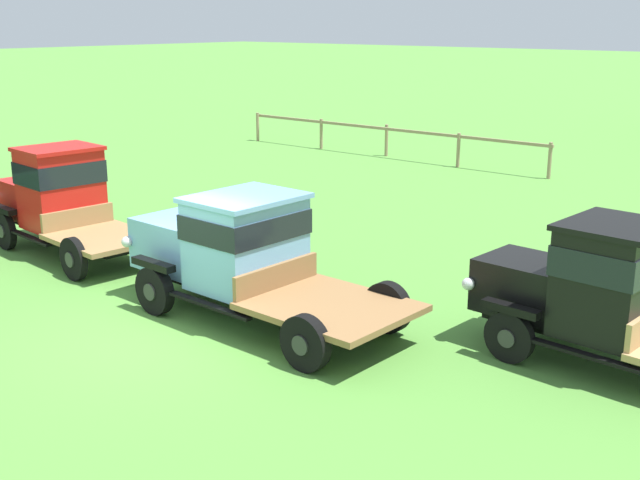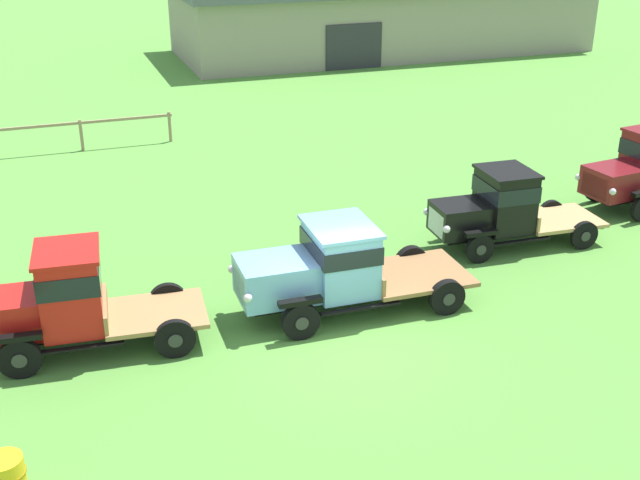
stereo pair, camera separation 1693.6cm
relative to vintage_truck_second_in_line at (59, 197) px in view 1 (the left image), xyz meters
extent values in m
plane|color=#518E38|center=(5.60, -1.76, -1.20)|extent=(240.00, 240.00, 0.00)
cylinder|color=#997F60|center=(4.64, 14.55, -0.62)|extent=(0.12, 0.12, 1.17)
cylinder|color=#997F60|center=(1.35, 14.50, -0.62)|extent=(0.12, 0.12, 1.17)
cylinder|color=#997F60|center=(-1.87, 14.79, -0.62)|extent=(0.12, 0.12, 1.17)
cylinder|color=#997F60|center=(-4.80, 14.52, -0.62)|extent=(0.12, 0.12, 1.17)
cylinder|color=#997F60|center=(-8.15, 14.41, -0.62)|extent=(0.12, 0.12, 1.17)
cube|color=#997F60|center=(-1.76, 14.53, -0.16)|extent=(12.99, 0.08, 0.10)
cylinder|color=black|center=(-1.02, -0.77, -0.77)|extent=(0.87, 0.22, 0.86)
cylinder|color=#2D2D2D|center=(-1.02, -0.86, -0.77)|extent=(0.30, 0.06, 0.30)
cylinder|color=black|center=(-0.87, 0.94, -0.77)|extent=(0.87, 0.22, 0.86)
cylinder|color=#2D2D2D|center=(-0.86, 1.03, -0.77)|extent=(0.30, 0.06, 0.30)
cylinder|color=black|center=(2.02, -1.04, -0.77)|extent=(0.87, 0.22, 0.86)
cylinder|color=#2D2D2D|center=(2.01, -1.13, -0.77)|extent=(0.30, 0.06, 0.30)
cylinder|color=black|center=(2.17, 0.67, -0.77)|extent=(0.87, 0.22, 0.86)
cylinder|color=#2D2D2D|center=(2.18, 0.76, -0.77)|extent=(0.30, 0.06, 0.30)
cube|color=black|center=(0.50, -0.04, -0.69)|extent=(4.38, 1.32, 0.12)
cube|color=red|center=(-1.15, 0.10, -0.21)|extent=(1.48, 1.32, 0.84)
cube|color=silver|center=(-1.81, 0.16, -0.25)|extent=(0.14, 0.95, 0.63)
sphere|color=silver|center=(-1.76, 0.80, -0.19)|extent=(0.20, 0.20, 0.20)
cube|color=black|center=(-1.02, -0.77, -0.29)|extent=(1.00, 0.28, 0.12)
cube|color=black|center=(-0.87, 0.94, -0.29)|extent=(1.00, 0.28, 0.12)
cube|color=red|center=(0.13, -0.01, 0.20)|extent=(1.31, 1.61, 1.65)
cube|color=black|center=(0.13, -0.01, 0.57)|extent=(1.36, 1.65, 0.46)
cube|color=red|center=(0.13, -0.01, 1.06)|extent=(1.44, 1.69, 0.08)
cube|color=black|center=(0.18, -0.86, -0.71)|extent=(1.67, 0.28, 0.05)
cube|color=black|center=(0.32, 0.82, -0.71)|extent=(1.67, 0.28, 0.05)
cube|color=#9E7547|center=(1.78, -0.15, -0.58)|extent=(2.26, 1.93, 0.10)
cube|color=#9E7547|center=(0.76, -0.07, -0.35)|extent=(0.22, 1.63, 0.44)
cylinder|color=black|center=(4.70, -1.20, -0.78)|extent=(0.85, 0.22, 0.85)
cylinder|color=#2D2D2D|center=(4.70, -1.32, -0.78)|extent=(0.30, 0.04, 0.30)
cylinder|color=black|center=(4.74, 0.78, -0.78)|extent=(0.85, 0.22, 0.85)
cylinder|color=#2D2D2D|center=(4.74, 0.89, -0.78)|extent=(0.30, 0.04, 0.30)
cylinder|color=black|center=(8.20, -1.27, -0.78)|extent=(0.85, 0.22, 0.85)
cylinder|color=#2D2D2D|center=(8.19, -1.39, -0.78)|extent=(0.30, 0.04, 0.30)
cylinder|color=black|center=(8.24, 0.70, -0.78)|extent=(0.85, 0.22, 0.85)
cylinder|color=#2D2D2D|center=(8.24, 0.82, -0.78)|extent=(0.30, 0.04, 0.30)
cube|color=black|center=(6.34, -0.25, -0.70)|extent=(5.03, 1.19, 0.12)
cube|color=#70A3D1|center=(4.47, -0.21, -0.18)|extent=(1.72, 1.42, 0.91)
cube|color=silver|center=(3.65, -0.19, -0.23)|extent=(0.08, 1.09, 0.68)
sphere|color=silver|center=(3.62, -0.93, -0.16)|extent=(0.20, 0.20, 0.20)
sphere|color=silver|center=(3.66, 0.55, -0.16)|extent=(0.20, 0.20, 0.20)
cube|color=black|center=(4.70, -1.20, -0.31)|extent=(0.98, 0.22, 0.12)
cube|color=black|center=(4.74, 0.78, -0.31)|extent=(0.98, 0.22, 0.12)
cube|color=#70A3D1|center=(5.98, -0.24, 0.10)|extent=(1.37, 1.77, 1.47)
cube|color=black|center=(5.98, -0.24, 0.43)|extent=(1.42, 1.81, 0.41)
cube|color=#70A3D1|center=(5.98, -0.24, 0.87)|extent=(1.50, 1.85, 0.08)
cube|color=black|center=(6.09, -1.21, -0.72)|extent=(1.86, 0.18, 0.05)
cube|color=black|center=(6.13, 0.73, -0.72)|extent=(1.86, 0.18, 0.05)
cube|color=olive|center=(7.85, -0.28, -0.59)|extent=(2.46, 2.07, 0.10)
cube|color=olive|center=(6.68, -0.25, -0.36)|extent=(0.12, 1.88, 0.44)
cylinder|color=black|center=(10.30, 0.90, -0.81)|extent=(0.79, 0.19, 0.79)
cylinder|color=#2D2D2D|center=(10.29, 0.81, -0.81)|extent=(0.28, 0.04, 0.28)
cylinder|color=black|center=(10.39, 2.57, -0.81)|extent=(0.79, 0.19, 0.79)
cylinder|color=#2D2D2D|center=(10.39, 2.65, -0.81)|extent=(0.28, 0.04, 0.28)
cube|color=black|center=(11.83, 1.65, -0.73)|extent=(4.43, 1.15, 0.12)
cube|color=black|center=(10.14, 1.74, -0.26)|extent=(1.45, 1.24, 0.82)
cube|color=silver|center=(9.47, 1.78, -0.30)|extent=(0.11, 0.92, 0.62)
sphere|color=silver|center=(9.43, 1.15, -0.24)|extent=(0.20, 0.20, 0.20)
sphere|color=silver|center=(9.50, 2.40, -0.24)|extent=(0.20, 0.20, 0.20)
cube|color=black|center=(10.30, 0.90, -0.37)|extent=(0.91, 0.25, 0.12)
cube|color=black|center=(10.39, 2.57, -0.37)|extent=(0.91, 0.25, 0.12)
cube|color=black|center=(11.42, 1.67, 0.11)|extent=(1.27, 1.53, 1.55)
cube|color=black|center=(11.42, 1.67, 0.46)|extent=(1.32, 1.57, 0.43)
cube|color=black|center=(11.42, 1.67, 0.92)|extent=(1.39, 1.61, 0.08)
cube|color=black|center=(11.50, 0.85, -0.75)|extent=(1.67, 0.23, 0.05)
cube|color=black|center=(11.59, 2.48, -0.75)|extent=(1.67, 0.23, 0.05)
camera|label=1|loc=(15.26, -9.31, 3.73)|focal=45.00mm
camera|label=2|loc=(0.04, -15.55, 7.75)|focal=45.00mm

